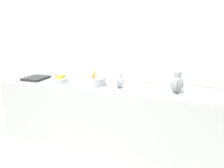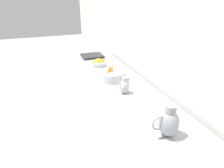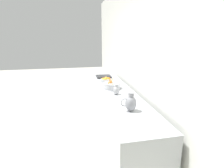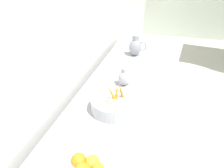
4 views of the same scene
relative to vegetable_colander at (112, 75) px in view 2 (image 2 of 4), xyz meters
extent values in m
cube|color=silver|center=(-0.46, 0.71, 0.53)|extent=(0.10, 8.87, 3.00)
cube|color=#9EA0A5|center=(-0.02, 0.21, -0.52)|extent=(0.66, 3.15, 0.92)
cylinder|color=#ADAFB5|center=(0.00, 0.00, 0.00)|extent=(0.32, 0.32, 0.11)
torus|color=#ADAFB5|center=(0.00, 0.00, -0.05)|extent=(0.19, 0.19, 0.01)
cone|color=orange|center=(0.00, -0.01, 0.10)|extent=(0.10, 0.04, 0.16)
cone|color=orange|center=(0.03, 0.01, 0.09)|extent=(0.04, 0.08, 0.14)
cone|color=orange|center=(0.06, 0.04, 0.10)|extent=(0.08, 0.05, 0.17)
ellipsoid|color=tan|center=(0.00, -0.04, 0.05)|extent=(0.06, 0.05, 0.05)
ellipsoid|color=#9E7F56|center=(0.01, 0.11, 0.04)|extent=(0.05, 0.05, 0.04)
ellipsoid|color=tan|center=(0.08, -0.02, 0.04)|extent=(0.05, 0.04, 0.04)
ellipsoid|color=tan|center=(0.03, -0.02, 0.04)|extent=(0.05, 0.04, 0.04)
cylinder|color=#ADAFB5|center=(0.02, -0.53, -0.03)|extent=(0.22, 0.22, 0.06)
sphere|color=orange|center=(0.01, -0.56, 0.00)|extent=(0.08, 0.08, 0.08)
sphere|color=orange|center=(-0.04, -0.52, 0.00)|extent=(0.08, 0.08, 0.08)
sphere|color=orange|center=(0.04, -0.51, 0.00)|extent=(0.08, 0.08, 0.08)
sphere|color=orange|center=(0.01, -0.57, 0.00)|extent=(0.08, 0.08, 0.08)
sphere|color=orange|center=(0.08, -0.53, 0.00)|extent=(0.07, 0.07, 0.07)
ellipsoid|color=gray|center=(-0.02, 1.08, 0.05)|extent=(0.15, 0.15, 0.21)
cylinder|color=gray|center=(-0.02, 1.08, 0.17)|extent=(0.08, 0.08, 0.06)
torus|color=gray|center=(0.06, 1.08, 0.07)|extent=(0.11, 0.01, 0.11)
ellipsoid|color=#A3A3A8|center=(0.00, 0.37, 0.02)|extent=(0.10, 0.10, 0.15)
cylinder|color=#A3A3A8|center=(0.00, 0.37, 0.10)|extent=(0.06, 0.06, 0.04)
torus|color=#A3A3A8|center=(0.06, 0.37, 0.03)|extent=(0.08, 0.01, 0.08)
cube|color=#232326|center=(-0.01, -0.98, -0.04)|extent=(0.34, 0.30, 0.04)
camera|label=1|loc=(2.51, 1.20, 0.67)|focal=33.63mm
camera|label=2|loc=(0.74, 1.97, 0.88)|focal=30.35mm
camera|label=3|loc=(0.69, 3.21, 0.91)|focal=28.90mm
camera|label=4|loc=(0.30, -1.05, 0.87)|focal=29.42mm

